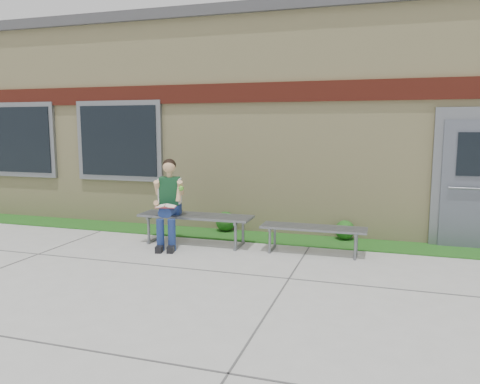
% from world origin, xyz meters
% --- Properties ---
extents(ground, '(80.00, 80.00, 0.00)m').
position_xyz_m(ground, '(0.00, 0.00, 0.00)').
color(ground, '#9E9E99').
rests_on(ground, ground).
extents(grass_strip, '(16.00, 0.80, 0.02)m').
position_xyz_m(grass_strip, '(0.00, 2.60, 0.01)').
color(grass_strip, '#174A13').
rests_on(grass_strip, ground).
extents(school_building, '(16.20, 6.22, 4.20)m').
position_xyz_m(school_building, '(-0.00, 5.99, 2.10)').
color(school_building, beige).
rests_on(school_building, ground).
extents(bench_left, '(1.95, 0.56, 0.50)m').
position_xyz_m(bench_left, '(-0.89, 1.85, 0.39)').
color(bench_left, slate).
rests_on(bench_left, ground).
extents(bench_right, '(1.65, 0.47, 0.43)m').
position_xyz_m(bench_right, '(1.11, 1.85, 0.33)').
color(bench_right, slate).
rests_on(bench_right, ground).
extents(girl, '(0.59, 0.89, 1.45)m').
position_xyz_m(girl, '(-1.28, 1.64, 0.76)').
color(girl, navy).
rests_on(girl, ground).
extents(shrub_mid, '(0.37, 0.37, 0.37)m').
position_xyz_m(shrub_mid, '(-0.70, 2.85, 0.20)').
color(shrub_mid, '#174A13').
rests_on(shrub_mid, grass_strip).
extents(shrub_east, '(0.34, 0.34, 0.34)m').
position_xyz_m(shrub_east, '(1.52, 2.85, 0.19)').
color(shrub_east, '#174A13').
rests_on(shrub_east, grass_strip).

